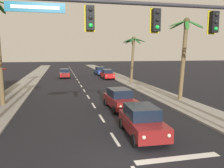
# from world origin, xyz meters

# --- Properties ---
(ground_plane) EXTENTS (220.00, 220.00, 0.00)m
(ground_plane) POSITION_xyz_m (0.00, 0.00, 0.00)
(ground_plane) COLOR black
(sidewalk_right) EXTENTS (3.20, 110.00, 0.14)m
(sidewalk_right) POSITION_xyz_m (7.80, 20.00, 0.07)
(sidewalk_right) COLOR gray
(sidewalk_right) RESTS_ON ground
(sidewalk_left) EXTENTS (3.20, 110.00, 0.14)m
(sidewalk_left) POSITION_xyz_m (-7.80, 20.00, 0.07)
(sidewalk_left) COLOR gray
(sidewalk_left) RESTS_ON ground
(lane_markings) EXTENTS (4.28, 86.94, 0.01)m
(lane_markings) POSITION_xyz_m (0.44, 19.45, 0.00)
(lane_markings) COLOR silver
(lane_markings) RESTS_ON ground
(traffic_signal_mast) EXTENTS (11.44, 0.41, 7.54)m
(traffic_signal_mast) POSITION_xyz_m (2.98, -0.17, 5.37)
(traffic_signal_mast) COLOR #2D2D33
(traffic_signal_mast) RESTS_ON ground
(sedan_lead_at_stop_bar) EXTENTS (2.07, 4.50, 1.68)m
(sedan_lead_at_stop_bar) POSITION_xyz_m (1.61, 2.42, 0.85)
(sedan_lead_at_stop_bar) COLOR maroon
(sedan_lead_at_stop_bar) RESTS_ON ground
(sedan_third_in_queue) EXTENTS (2.11, 4.51, 1.68)m
(sedan_third_in_queue) POSITION_xyz_m (1.94, 8.61, 0.85)
(sedan_third_in_queue) COLOR maroon
(sedan_third_in_queue) RESTS_ON ground
(sedan_oncoming_far) EXTENTS (1.97, 4.46, 1.68)m
(sedan_oncoming_far) POSITION_xyz_m (-2.08, 33.41, 0.85)
(sedan_oncoming_far) COLOR maroon
(sedan_oncoming_far) RESTS_ON ground
(sedan_parked_nearest_kerb) EXTENTS (2.08, 4.50, 1.68)m
(sedan_parked_nearest_kerb) POSITION_xyz_m (5.29, 37.50, 0.85)
(sedan_parked_nearest_kerb) COLOR navy
(sedan_parked_nearest_kerb) RESTS_ON ground
(sedan_parked_mid_kerb) EXTENTS (2.06, 4.50, 1.68)m
(sedan_parked_mid_kerb) POSITION_xyz_m (5.29, 30.18, 0.85)
(sedan_parked_mid_kerb) COLOR red
(sedan_parked_mid_kerb) RESTS_ON ground
(palm_right_second) EXTENTS (3.53, 3.19, 7.90)m
(palm_right_second) POSITION_xyz_m (8.79, 10.55, 5.30)
(palm_right_second) COLOR brown
(palm_right_second) RESTS_ON ground
(palm_right_third) EXTENTS (3.63, 3.30, 7.07)m
(palm_right_third) POSITION_xyz_m (8.13, 24.16, 5.11)
(palm_right_third) COLOR brown
(palm_right_third) RESTS_ON ground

